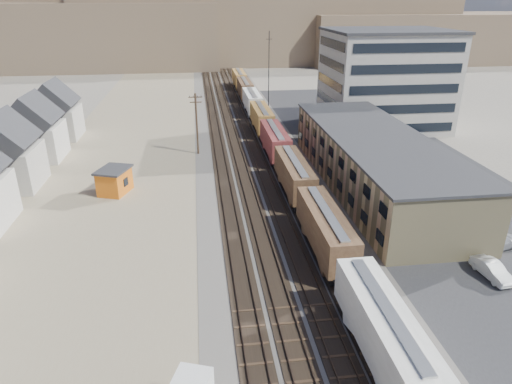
{
  "coord_description": "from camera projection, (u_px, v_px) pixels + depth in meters",
  "views": [
    {
      "loc": [
        -8.17,
        -30.56,
        24.01
      ],
      "look_at": [
        -1.94,
        17.93,
        3.0
      ],
      "focal_mm": 32.0,
      "sensor_mm": 36.0,
      "label": 1
    }
  ],
  "objects": [
    {
      "name": "maintenance_shed",
      "position": [
        114.0,
        181.0,
        59.93
      ],
      "size": [
        4.91,
        5.54,
        3.38
      ],
      "color": "#CC6113",
      "rests_on": "ground"
    },
    {
      "name": "warehouse",
      "position": [
        374.0,
        161.0,
        61.38
      ],
      "size": [
        12.4,
        40.4,
        7.25
      ],
      "color": "tan",
      "rests_on": "ground"
    },
    {
      "name": "freight_train",
      "position": [
        268.0,
        128.0,
        79.93
      ],
      "size": [
        3.0,
        119.74,
        4.46
      ],
      "color": "black",
      "rests_on": "ground"
    },
    {
      "name": "ground",
      "position": [
        306.0,
        307.0,
        38.29
      ],
      "size": [
        300.0,
        300.0,
        0.0
      ],
      "primitive_type": "plane",
      "color": "#6B6356",
      "rests_on": "ground"
    },
    {
      "name": "office_tower",
      "position": [
        385.0,
        79.0,
        87.98
      ],
      "size": [
        22.6,
        18.6,
        18.45
      ],
      "color": "#9E998E",
      "rests_on": "ground"
    },
    {
      "name": "asphalt_lot",
      "position": [
        391.0,
        160.0,
        72.75
      ],
      "size": [
        26.0,
        120.0,
        0.04
      ],
      "primitive_type": "cube",
      "color": "#232326",
      "rests_on": "ground"
    },
    {
      "name": "ballast_bed",
      "position": [
        244.0,
        138.0,
        83.84
      ],
      "size": [
        18.0,
        200.0,
        0.06
      ],
      "primitive_type": "cube",
      "color": "#4C4742",
      "rests_on": "ground"
    },
    {
      "name": "radio_mast",
      "position": [
        269.0,
        78.0,
        90.06
      ],
      "size": [
        1.2,
        0.16,
        18.0
      ],
      "color": "black",
      "rests_on": "ground"
    },
    {
      "name": "rail_tracks",
      "position": [
        241.0,
        138.0,
        83.74
      ],
      "size": [
        11.4,
        200.0,
        0.24
      ],
      "color": "black",
      "rests_on": "ground"
    },
    {
      "name": "utility_pole_north",
      "position": [
        197.0,
        123.0,
        73.47
      ],
      "size": [
        2.2,
        0.32,
        10.0
      ],
      "color": "#382619",
      "rests_on": "ground"
    },
    {
      "name": "parked_car_white",
      "position": [
        492.0,
        270.0,
        42.08
      ],
      "size": [
        2.04,
        4.68,
        1.5
      ],
      "primitive_type": "imported",
      "rotation": [
        0.0,
        0.0,
        0.1
      ],
      "color": "silver",
      "rests_on": "ground"
    },
    {
      "name": "hills_north",
      "position": [
        214.0,
        23.0,
        185.76
      ],
      "size": [
        265.0,
        80.0,
        32.0
      ],
      "color": "brown",
      "rests_on": "ground"
    },
    {
      "name": "parked_car_blue",
      "position": [
        352.0,
        122.0,
        91.58
      ],
      "size": [
        5.85,
        5.74,
        1.56
      ],
      "primitive_type": "imported",
      "rotation": [
        0.0,
        0.0,
        0.81
      ],
      "color": "navy",
      "rests_on": "ground"
    },
    {
      "name": "dirt_yard",
      "position": [
        126.0,
        161.0,
        72.39
      ],
      "size": [
        24.0,
        180.0,
        0.03
      ],
      "primitive_type": "cube",
      "color": "#84755A",
      "rests_on": "ground"
    },
    {
      "name": "parked_car_far",
      "position": [
        417.0,
        138.0,
        81.25
      ],
      "size": [
        2.12,
        4.89,
        1.64
      ],
      "primitive_type": "imported",
      "rotation": [
        0.0,
        0.0,
        -0.04
      ],
      "color": "white",
      "rests_on": "ground"
    },
    {
      "name": "parked_car_silver",
      "position": [
        498.0,
        241.0,
        47.04
      ],
      "size": [
        5.8,
        3.29,
        1.58
      ],
      "primitive_type": "imported",
      "rotation": [
        0.0,
        0.0,
        1.78
      ],
      "color": "#9D9FA5",
      "rests_on": "ground"
    }
  ]
}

